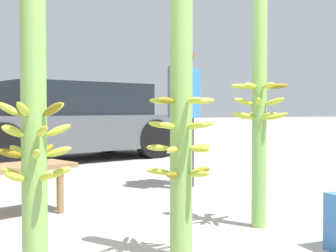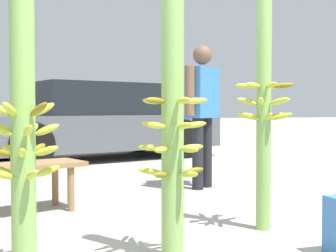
# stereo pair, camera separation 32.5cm
# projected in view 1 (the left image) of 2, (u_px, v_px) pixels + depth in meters

# --- Properties ---
(banana_stalk_left) EXTENTS (0.39, 0.39, 1.49)m
(banana_stalk_left) POSITION_uv_depth(u_px,v_px,m) (34.00, 137.00, 2.42)
(banana_stalk_left) COLOR #7AA851
(banana_stalk_left) RESTS_ON ground_plane
(banana_stalk_center) EXTENTS (0.40, 0.42, 1.52)m
(banana_stalk_center) POSITION_uv_depth(u_px,v_px,m) (181.00, 131.00, 2.75)
(banana_stalk_center) COLOR #7AA851
(banana_stalk_center) RESTS_ON ground_plane
(banana_stalk_right) EXTENTS (0.42, 0.42, 1.70)m
(banana_stalk_right) POSITION_uv_depth(u_px,v_px,m) (259.00, 111.00, 3.47)
(banana_stalk_right) COLOR #7AA851
(banana_stalk_right) RESTS_ON ground_plane
(vendor_person) EXTENTS (0.58, 0.50, 1.59)m
(vendor_person) POSITION_uv_depth(u_px,v_px,m) (185.00, 104.00, 5.22)
(vendor_person) COLOR black
(vendor_person) RESTS_ON ground_plane
(parked_car) EXTENTS (4.74, 2.92, 1.33)m
(parked_car) POSITION_uv_depth(u_px,v_px,m) (67.00, 122.00, 8.10)
(parked_car) COLOR #4C5156
(parked_car) RESTS_ON ground_plane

